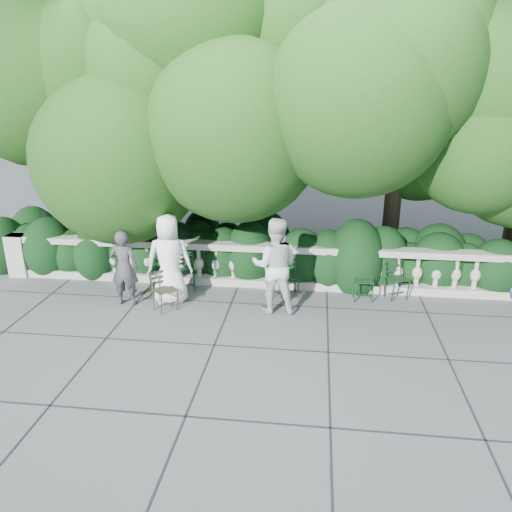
# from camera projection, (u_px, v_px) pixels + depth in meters

# --- Properties ---
(ground) EXTENTS (90.00, 90.00, 0.00)m
(ground) POSITION_uv_depth(u_px,v_px,m) (250.00, 321.00, 9.69)
(ground) COLOR #505458
(ground) RESTS_ON ground
(balustrade) EXTENTS (12.00, 0.44, 1.00)m
(balustrade) POSITION_uv_depth(u_px,v_px,m) (260.00, 266.00, 11.21)
(balustrade) COLOR #9E998E
(balustrade) RESTS_ON ground
(shrub_hedge) EXTENTS (15.00, 2.60, 1.70)m
(shrub_hedge) POSITION_uv_depth(u_px,v_px,m) (266.00, 267.00, 12.50)
(shrub_hedge) COLOR black
(shrub_hedge) RESTS_ON ground
(tree_canopy) EXTENTS (15.04, 6.52, 6.78)m
(tree_canopy) POSITION_uv_depth(u_px,v_px,m) (298.00, 102.00, 11.29)
(tree_canopy) COLOR #3F3023
(tree_canopy) RESTS_ON ground
(chair_a) EXTENTS (0.56, 0.59, 0.84)m
(chair_a) POSITION_uv_depth(u_px,v_px,m) (187.00, 292.00, 11.02)
(chair_a) COLOR black
(chair_a) RESTS_ON ground
(chair_b) EXTENTS (0.50, 0.53, 0.84)m
(chair_b) POSITION_uv_depth(u_px,v_px,m) (159.00, 290.00, 11.15)
(chair_b) COLOR black
(chair_b) RESTS_ON ground
(chair_c) EXTENTS (0.55, 0.58, 0.84)m
(chair_c) POSITION_uv_depth(u_px,v_px,m) (289.00, 299.00, 10.70)
(chair_c) COLOR black
(chair_c) RESTS_ON ground
(chair_d) EXTENTS (0.60, 0.62, 0.84)m
(chair_d) POSITION_uv_depth(u_px,v_px,m) (399.00, 301.00, 10.60)
(chair_d) COLOR black
(chair_d) RESTS_ON ground
(chair_e) EXTENTS (0.58, 0.60, 0.84)m
(chair_e) POSITION_uv_depth(u_px,v_px,m) (278.00, 299.00, 10.68)
(chair_e) COLOR black
(chair_e) RESTS_ON ground
(chair_f) EXTENTS (0.46, 0.50, 0.84)m
(chair_f) POSITION_uv_depth(u_px,v_px,m) (363.00, 303.00, 10.51)
(chair_f) COLOR black
(chair_f) RESTS_ON ground
(chair_weathered) EXTENTS (0.65, 0.65, 0.84)m
(chair_weathered) POSITION_uv_depth(u_px,v_px,m) (169.00, 312.00, 10.07)
(chair_weathered) COLOR black
(chair_weathered) RESTS_ON ground
(person_businessman) EXTENTS (1.01, 0.74, 1.90)m
(person_businessman) POSITION_uv_depth(u_px,v_px,m) (169.00, 259.00, 10.25)
(person_businessman) COLOR white
(person_businessman) RESTS_ON ground
(person_woman_grey) EXTENTS (0.59, 0.39, 1.61)m
(person_woman_grey) POSITION_uv_depth(u_px,v_px,m) (124.00, 268.00, 10.20)
(person_woman_grey) COLOR #38383C
(person_woman_grey) RESTS_ON ground
(person_casual_man) EXTENTS (0.95, 0.75, 1.94)m
(person_casual_man) POSITION_uv_depth(u_px,v_px,m) (275.00, 265.00, 9.85)
(person_casual_man) COLOR silver
(person_casual_man) RESTS_ON ground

